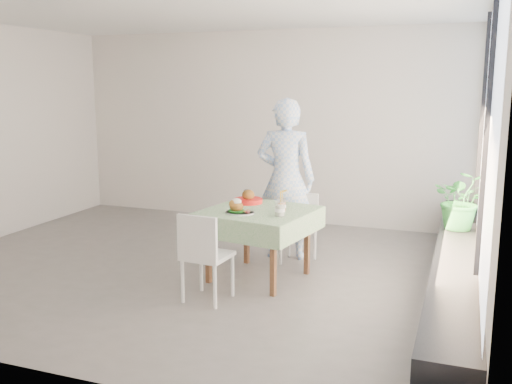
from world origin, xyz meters
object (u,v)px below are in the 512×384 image
at_px(cafe_table, 259,236).
at_px(chair_far, 298,242).
at_px(chair_near, 207,273).
at_px(diner, 286,179).
at_px(main_dish, 238,209).
at_px(juice_cup_orange, 282,205).
at_px(potted_plant, 462,200).

relative_size(cafe_table, chair_far, 1.54).
height_order(chair_near, diner, diner).
distance_m(chair_far, main_dish, 1.14).
relative_size(chair_near, juice_cup_orange, 3.28).
distance_m(chair_near, juice_cup_orange, 1.07).
relative_size(chair_near, main_dish, 2.83).
xyz_separation_m(chair_near, main_dish, (0.11, 0.52, 0.53)).
bearing_deg(main_dish, cafe_table, 58.99).
height_order(chair_near, main_dish, main_dish).
bearing_deg(diner, juice_cup_orange, 98.10).
relative_size(cafe_table, juice_cup_orange, 4.59).
bearing_deg(chair_near, potted_plant, 36.26).
xyz_separation_m(chair_near, juice_cup_orange, (0.49, 0.78, 0.54)).
height_order(chair_near, juice_cup_orange, juice_cup_orange).
height_order(main_dish, potted_plant, potted_plant).
relative_size(chair_far, diner, 0.42).
relative_size(diner, main_dish, 6.19).
bearing_deg(diner, main_dish, 74.31).
bearing_deg(potted_plant, chair_near, -143.74).
xyz_separation_m(cafe_table, chair_far, (0.23, 0.69, -0.22)).
xyz_separation_m(chair_far, potted_plant, (1.74, 0.18, 0.58)).
bearing_deg(chair_far, potted_plant, 5.94).
relative_size(diner, potted_plant, 2.91).
distance_m(chair_near, potted_plant, 2.81).
height_order(diner, potted_plant, diner).
height_order(cafe_table, diner, diner).
height_order(juice_cup_orange, potted_plant, potted_plant).
distance_m(chair_far, potted_plant, 1.84).
bearing_deg(juice_cup_orange, chair_near, -121.81).
xyz_separation_m(cafe_table, potted_plant, (1.97, 0.87, 0.36)).
relative_size(chair_near, potted_plant, 1.33).
distance_m(chair_near, main_dish, 0.75).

